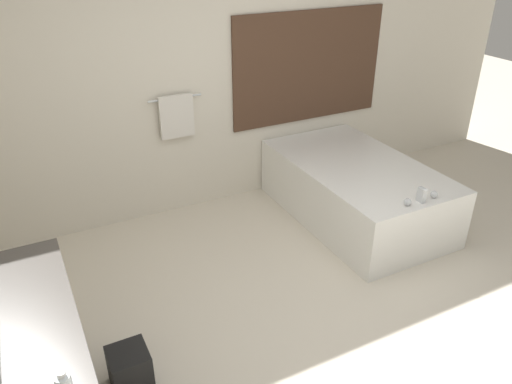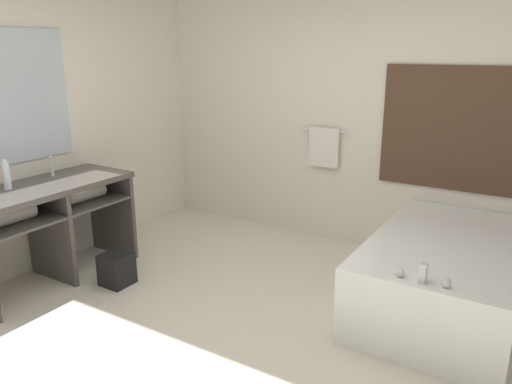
% 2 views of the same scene
% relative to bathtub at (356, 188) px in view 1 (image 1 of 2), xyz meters
% --- Properties ---
extents(ground_plane, '(16.00, 16.00, 0.00)m').
position_rel_bathtub_xyz_m(ground_plane, '(-1.14, -1.28, -0.31)').
color(ground_plane, beige).
rests_on(ground_plane, ground).
extents(wall_back_with_blinds, '(7.40, 0.13, 2.70)m').
position_rel_bathtub_xyz_m(wall_back_with_blinds, '(-1.10, 0.95, 1.04)').
color(wall_back_with_blinds, silver).
rests_on(wall_back_with_blinds, ground_plane).
extents(vanity_counter, '(0.63, 1.44, 0.86)m').
position_rel_bathtub_xyz_m(vanity_counter, '(-3.00, -1.24, 0.32)').
color(vanity_counter, '#4C4742').
rests_on(vanity_counter, ground_plane).
extents(bathtub, '(1.07, 1.82, 0.68)m').
position_rel_bathtub_xyz_m(bathtub, '(0.00, 0.00, 0.00)').
color(bathtub, white).
rests_on(bathtub, ground_plane).
extents(waste_bin, '(0.24, 0.24, 0.27)m').
position_rel_bathtub_xyz_m(waste_bin, '(-2.46, -1.04, -0.17)').
color(waste_bin, black).
rests_on(waste_bin, ground_plane).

